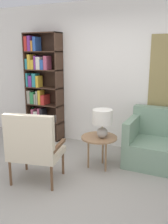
% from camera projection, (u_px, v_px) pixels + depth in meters
% --- Properties ---
extents(ground_plane, '(14.00, 14.00, 0.00)m').
position_uv_depth(ground_plane, '(53.00, 196.00, 3.19)').
color(ground_plane, '#9E998E').
extents(wall_back, '(6.40, 0.08, 2.70)m').
position_uv_depth(wall_back, '(112.00, 76.00, 4.63)').
color(wall_back, white).
rests_on(wall_back, ground_plane).
extents(bookshelf, '(0.76, 0.30, 2.16)m').
position_uv_depth(bookshelf, '(40.00, 87.00, 5.14)').
color(bookshelf, '#422B1E').
rests_on(bookshelf, ground_plane).
extents(armchair, '(0.78, 0.69, 1.02)m').
position_uv_depth(armchair, '(33.00, 145.00, 3.36)').
color(armchair, brown).
rests_on(armchair, ground_plane).
extents(side_table, '(0.56, 0.56, 0.51)m').
position_uv_depth(side_table, '(99.00, 140.00, 3.87)').
color(side_table, '#99704C').
rests_on(side_table, ground_plane).
extents(table_lamp, '(0.30, 0.30, 0.44)m').
position_uv_depth(table_lamp, '(102.00, 120.00, 3.75)').
color(table_lamp, '#A59E93').
rests_on(table_lamp, side_table).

